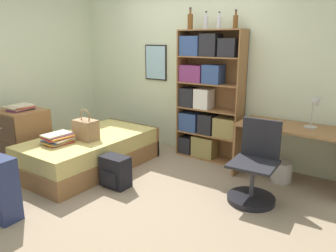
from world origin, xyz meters
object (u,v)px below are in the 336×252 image
at_px(bookcase, 205,97).
at_px(bottle_brown, 206,22).
at_px(waste_bin, 281,172).
at_px(desk_chair, 254,177).
at_px(bottle_clear, 219,22).
at_px(desk_lamp, 316,105).
at_px(bottle_blue, 236,21).
at_px(bed, 91,152).
at_px(book_stack_on_bed, 58,138).
at_px(dresser, 22,136).
at_px(handbag, 86,129).
at_px(bottle_green, 190,21).
at_px(desk, 291,143).
at_px(magazine_pile_on_dresser, 20,107).
at_px(backpack, 115,172).

bearing_deg(bookcase, bottle_brown, 156.61).
bearing_deg(waste_bin, bookcase, 170.00).
xyz_separation_m(desk_chair, waste_bin, (0.11, 0.69, -0.15)).
bearing_deg(bottle_clear, bookcase, 175.87).
bearing_deg(desk_lamp, bottle_blue, 173.43).
distance_m(bed, bottle_blue, 2.65).
xyz_separation_m(book_stack_on_bed, dresser, (-0.88, 0.04, -0.13)).
xyz_separation_m(handbag, bottle_green, (0.74, 1.39, 1.40)).
height_order(bed, bottle_green, bottle_green).
xyz_separation_m(bottle_clear, desk_chair, (0.95, -0.89, -1.69)).
relative_size(bottle_brown, desk, 0.19).
xyz_separation_m(bottle_blue, waste_bin, (0.84, -0.26, -1.85)).
xyz_separation_m(bottle_brown, waste_bin, (1.28, -0.23, -1.85)).
xyz_separation_m(handbag, bottle_brown, (0.97, 1.43, 1.38)).
distance_m(magazine_pile_on_dresser, bottle_green, 2.70).
height_order(book_stack_on_bed, backpack, book_stack_on_bed).
bearing_deg(book_stack_on_bed, bottle_brown, 57.01).
bearing_deg(bed, handbag, -58.30).
bearing_deg(magazine_pile_on_dresser, backpack, 5.58).
xyz_separation_m(desk_lamp, backpack, (-1.91, -1.45, -0.81)).
relative_size(bed, book_stack_on_bed, 4.74).
bearing_deg(waste_bin, book_stack_on_bed, -147.78).
height_order(desk_lamp, waste_bin, desk_lamp).
bearing_deg(backpack, desk, 39.36).
xyz_separation_m(bottle_clear, bottle_blue, (0.21, 0.06, 0.01)).
xyz_separation_m(bed, magazine_pile_on_dresser, (-0.93, -0.42, 0.60)).
xyz_separation_m(desk_lamp, desk_chair, (-0.40, -0.82, -0.73)).
height_order(handbag, bookcase, bookcase).
bearing_deg(bottle_blue, bottle_clear, -165.32).
distance_m(dresser, bottle_brown, 3.09).
bearing_deg(desk, bed, -154.96).
bearing_deg(bottle_green, desk_lamp, -1.93).
bearing_deg(backpack, bottle_blue, 63.89).
bearing_deg(desk_chair, magazine_pile_on_dresser, -165.79).
relative_size(bed, magazine_pile_on_dresser, 4.92).
bearing_deg(bed, waste_bin, 24.43).
distance_m(dresser, desk_chair, 3.29).
bearing_deg(bed, dresser, -156.17).
bearing_deg(bottle_green, bottle_brown, 10.78).
bearing_deg(magazine_pile_on_dresser, desk_lamp, 24.41).
height_order(bottle_brown, desk_chair, bottle_brown).
height_order(book_stack_on_bed, bottle_brown, bottle_brown).
height_order(book_stack_on_bed, waste_bin, book_stack_on_bed).
bearing_deg(bottle_blue, book_stack_on_bed, -131.41).
bearing_deg(magazine_pile_on_dresser, desk_chair, 14.21).
bearing_deg(desk, magazine_pile_on_dresser, -155.11).
relative_size(magazine_pile_on_dresser, bookcase, 0.20).
relative_size(bookcase, bottle_brown, 7.75).
bearing_deg(desk, dresser, -155.30).
distance_m(bottle_clear, bottle_blue, 0.22).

